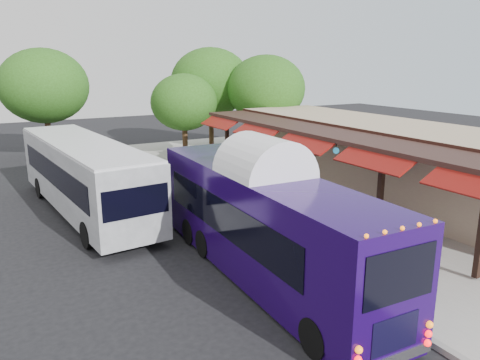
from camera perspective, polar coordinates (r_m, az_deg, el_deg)
ground at (r=15.93m, az=6.54°, el=-9.81°), size 90.00×90.00×0.00m
sidewalk at (r=21.77m, az=11.16°, el=-3.12°), size 10.00×40.00×0.15m
curb at (r=19.07m, az=-0.35°, el=-5.35°), size 0.20×40.00×0.16m
station_shelter at (r=23.62m, az=17.67°, el=2.27°), size 8.15×20.00×3.60m
coach_bus at (r=14.18m, az=2.91°, el=-4.68°), size 2.63×10.99×3.49m
city_bus at (r=21.35m, az=-18.48°, el=0.75°), size 3.61×12.02×3.18m
ped_a at (r=14.20m, az=21.71°, el=-9.18°), size 0.69×0.47×1.84m
ped_b at (r=15.55m, az=14.65°, el=-6.56°), size 1.01×0.85×1.84m
ped_c at (r=18.29m, az=7.75°, el=-3.48°), size 0.96×0.46×1.59m
ped_d at (r=22.99m, az=2.87°, el=0.55°), size 1.32×1.09×1.78m
sign_board at (r=16.98m, az=13.92°, el=-5.23°), size 0.10×0.52×1.15m
tree_left at (r=32.06m, az=-6.85°, el=9.38°), size 4.47×4.47×5.73m
tree_mid at (r=35.09m, az=-3.60°, el=11.82°), size 5.86×5.86×7.51m
tree_right at (r=33.02m, az=3.19°, el=11.04°), size 5.44×5.44×6.96m
tree_far at (r=33.91m, az=-22.80°, el=10.52°), size 5.75×5.75×7.37m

